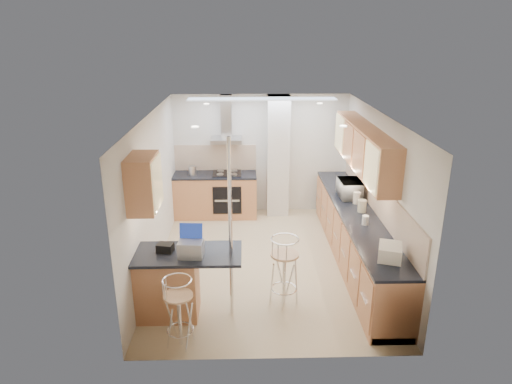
{
  "coord_description": "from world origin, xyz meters",
  "views": [
    {
      "loc": [
        -0.34,
        -6.87,
        3.72
      ],
      "look_at": [
        -0.15,
        0.2,
        1.19
      ],
      "focal_mm": 32.0,
      "sensor_mm": 36.0,
      "label": 1
    }
  ],
  "objects_px": {
    "microwave": "(350,189)",
    "bread_bin": "(390,252)",
    "bar_stool_near": "(179,312)",
    "laptop": "(191,249)",
    "bar_stool_end": "(284,271)"
  },
  "relations": [
    {
      "from": "microwave",
      "to": "laptop",
      "type": "xyz_separation_m",
      "value": [
        -2.56,
        -2.22,
        -0.02
      ]
    },
    {
      "from": "microwave",
      "to": "bar_stool_near",
      "type": "distance_m",
      "value": 3.89
    },
    {
      "from": "laptop",
      "to": "microwave",
      "type": "bearing_deg",
      "value": 45.04
    },
    {
      "from": "laptop",
      "to": "bar_stool_end",
      "type": "distance_m",
      "value": 1.4
    },
    {
      "from": "bar_stool_near",
      "to": "laptop",
      "type": "bearing_deg",
      "value": 72.98
    },
    {
      "from": "laptop",
      "to": "bar_stool_near",
      "type": "relative_size",
      "value": 0.34
    },
    {
      "from": "bread_bin",
      "to": "bar_stool_end",
      "type": "bearing_deg",
      "value": -179.99
    },
    {
      "from": "laptop",
      "to": "bread_bin",
      "type": "relative_size",
      "value": 0.87
    },
    {
      "from": "laptop",
      "to": "bar_stool_end",
      "type": "xyz_separation_m",
      "value": [
        1.25,
        0.34,
        -0.53
      ]
    },
    {
      "from": "microwave",
      "to": "bar_stool_end",
      "type": "distance_m",
      "value": 2.36
    },
    {
      "from": "laptop",
      "to": "bread_bin",
      "type": "xyz_separation_m",
      "value": [
        2.57,
        -0.09,
        -0.03
      ]
    },
    {
      "from": "microwave",
      "to": "bread_bin",
      "type": "xyz_separation_m",
      "value": [
        0.01,
        -2.31,
        -0.06
      ]
    },
    {
      "from": "laptop",
      "to": "bar_stool_end",
      "type": "relative_size",
      "value": 0.31
    },
    {
      "from": "bar_stool_near",
      "to": "bar_stool_end",
      "type": "distance_m",
      "value": 1.62
    },
    {
      "from": "microwave",
      "to": "bread_bin",
      "type": "distance_m",
      "value": 2.31
    }
  ]
}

